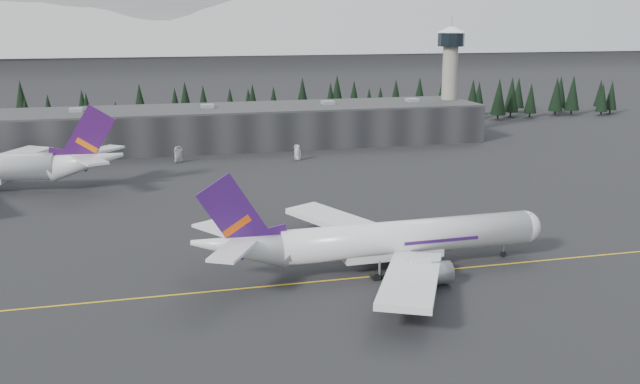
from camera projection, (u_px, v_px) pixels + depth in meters
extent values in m
plane|color=black|center=(351.00, 274.00, 115.66)|extent=(1400.00, 1400.00, 0.00)
cube|color=gold|center=(355.00, 278.00, 113.78)|extent=(400.00, 0.40, 0.02)
cube|color=black|center=(239.00, 127.00, 231.79)|extent=(160.00, 30.00, 12.00)
cube|color=#333335|center=(239.00, 108.00, 230.29)|extent=(160.00, 30.00, 0.60)
cylinder|color=gray|center=(449.00, 90.00, 250.55)|extent=(5.20, 5.20, 32.00)
cylinder|color=black|center=(451.00, 40.00, 246.46)|extent=(9.20, 9.20, 4.50)
cone|color=silver|center=(452.00, 30.00, 245.64)|extent=(10.00, 10.00, 2.00)
cube|color=black|center=(225.00, 109.00, 266.23)|extent=(360.00, 20.00, 15.00)
cylinder|color=silver|center=(408.00, 237.00, 117.91)|extent=(43.44, 6.72, 5.65)
sphere|color=silver|center=(524.00, 227.00, 123.69)|extent=(5.65, 5.65, 5.65)
cone|color=silver|center=(239.00, 247.00, 110.16)|extent=(15.95, 6.04, 8.18)
cube|color=silver|center=(348.00, 224.00, 130.39)|extent=(19.52, 26.68, 2.41)
cylinder|color=#989AA0|center=(387.00, 238.00, 127.44)|extent=(6.21, 3.73, 3.58)
cube|color=silver|center=(411.00, 279.00, 103.12)|extent=(18.55, 26.97, 2.41)
cylinder|color=#989AA0|center=(432.00, 274.00, 109.85)|extent=(6.21, 3.73, 3.58)
cube|color=#2E104F|center=(235.00, 217.00, 108.89)|extent=(11.94, 0.76, 14.02)
cube|color=#C0400B|center=(237.00, 226.00, 109.28)|extent=(4.60, 0.64, 3.45)
cube|color=silver|center=(222.00, 229.00, 114.62)|extent=(9.02, 11.05, 0.47)
cube|color=silver|center=(233.00, 251.00, 104.06)|extent=(8.68, 11.12, 0.47)
cylinder|color=black|center=(503.00, 249.00, 123.58)|extent=(0.47, 0.47, 2.83)
cylinder|color=black|center=(362.00, 254.00, 121.00)|extent=(0.47, 0.47, 2.83)
cylinder|color=black|center=(380.00, 271.00, 113.08)|extent=(0.47, 0.47, 2.83)
cone|color=silver|center=(87.00, 161.00, 171.03)|extent=(19.15, 9.31, 9.50)
cube|color=#330F48|center=(88.00, 138.00, 169.76)|extent=(13.76, 2.67, 16.28)
cube|color=#D15A0C|center=(87.00, 145.00, 170.13)|extent=(5.36, 1.43, 4.01)
cube|color=silver|center=(90.00, 160.00, 164.53)|extent=(8.92, 12.99, 0.55)
cube|color=silver|center=(101.00, 150.00, 177.21)|extent=(11.37, 12.45, 0.55)
imported|color=silver|center=(178.00, 160.00, 205.06)|extent=(3.52, 5.23, 1.33)
imported|color=white|center=(298.00, 157.00, 208.49)|extent=(4.92, 4.11, 1.59)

